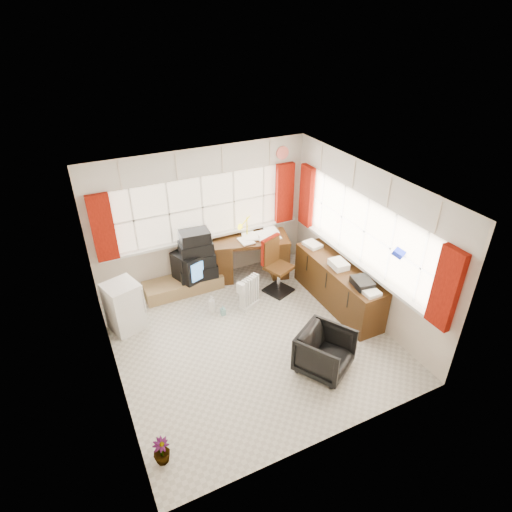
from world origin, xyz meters
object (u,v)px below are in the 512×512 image
Objects in this scene: radiator at (249,295)px; mini_fridge at (124,306)px; office_chair at (325,352)px; tv_bench at (183,285)px; task_chair at (274,263)px; crt_tv at (192,264)px; credenza at (338,285)px; desk_lamp at (247,222)px; desk at (251,254)px.

mini_fridge is (-2.00, 0.38, 0.17)m from radiator.
tv_bench is (-1.21, 2.74, -0.20)m from office_chair.
task_chair is 1.48× the size of office_chair.
task_chair is at bearing -23.58° from tv_bench.
office_chair is at bearing -69.76° from crt_tv.
office_chair is 0.35× the size of credenza.
credenza is 2.59m from crt_tv.
mini_fridge is at bearing -165.30° from desk_lamp.
radiator is at bearing -155.08° from task_chair.
radiator is at bearing -113.32° from desk_lamp.
task_chair reaches higher than tv_bench.
desk is at bearing -76.92° from desk_lamp.
desk is 0.65m from desk_lamp.
task_chair is at bearing -27.14° from crt_tv.
radiator reaches higher than tv_bench.
desk_lamp is 1.26m from crt_tv.
task_chair reaches higher than mini_fridge.
radiator is 1.52m from credenza.
task_chair is at bearing 24.92° from radiator.
office_chair is 2.94m from crt_tv.
credenza is 2.42× the size of mini_fridge.
radiator is 1.30m from tv_bench.
office_chair is 0.50× the size of tv_bench.
desk reaches higher than office_chair.
mini_fridge is (-1.13, -0.57, 0.29)m from tv_bench.
crt_tv is at bearing -177.21° from desk_lamp.
desk_lamp reaches higher than mini_fridge.
desk is 1.05m from radiator.
office_chair is at bearing -42.76° from mini_fridge.
radiator is at bearing 69.61° from office_chair.
desk is 1.83× the size of mini_fridge.
desk_lamp is at bearing 14.70° from mini_fridge.
office_chair reaches higher than radiator.
task_chair is at bearing -1.84° from mini_fridge.
desk is 1.08× the size of tv_bench.
task_chair is at bearing 50.92° from office_chair.
desk_lamp reaches higher than task_chair.
mini_fridge is at bearing 164.46° from credenza.
desk_lamp is 0.30× the size of tv_bench.
tv_bench is (-1.51, 0.66, -0.43)m from task_chair.
credenza is at bearing -33.70° from tv_bench.
credenza is at bearing -15.54° from mini_fridge.
crt_tv is (-1.01, 2.75, 0.18)m from office_chair.
tv_bench is (-1.34, 0.03, -0.32)m from desk.
office_chair is at bearing -66.12° from tv_bench.
task_chair is 2.64m from mini_fridge.
desk is 2.17× the size of crt_tv.
task_chair is 0.75× the size of tv_bench.
desk_lamp is 0.51× the size of mini_fridge.
radiator is (-0.44, -1.02, -0.85)m from desk_lamp.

